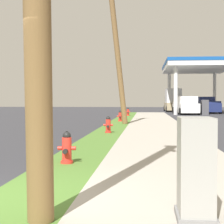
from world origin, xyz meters
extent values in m
cube|color=#4C752D|center=(0.70, 0.00, 0.06)|extent=(1.40, 80.00, 0.12)
cube|color=#A8A093|center=(3.00, 0.00, 0.06)|extent=(3.20, 80.00, 0.12)
cylinder|color=red|center=(0.62, 3.26, 0.15)|extent=(0.29, 0.29, 0.06)
cylinder|color=red|center=(0.62, 3.26, 0.42)|extent=(0.22, 0.22, 0.60)
sphere|color=black|center=(0.62, 3.26, 0.76)|extent=(0.19, 0.19, 0.19)
cylinder|color=black|center=(0.62, 3.26, 0.84)|extent=(0.06, 0.06, 0.05)
cylinder|color=red|center=(0.46, 3.26, 0.47)|extent=(0.10, 0.09, 0.09)
cylinder|color=red|center=(0.78, 3.26, 0.47)|extent=(0.10, 0.09, 0.09)
cylinder|color=black|center=(0.62, 3.09, 0.42)|extent=(0.11, 0.12, 0.11)
cylinder|color=red|center=(0.77, 11.47, 0.15)|extent=(0.29, 0.29, 0.06)
cylinder|color=red|center=(0.77, 11.47, 0.42)|extent=(0.22, 0.22, 0.60)
sphere|color=black|center=(0.77, 11.47, 0.76)|extent=(0.19, 0.19, 0.19)
cylinder|color=black|center=(0.77, 11.47, 0.84)|extent=(0.06, 0.06, 0.05)
cylinder|color=red|center=(0.61, 11.47, 0.47)|extent=(0.10, 0.09, 0.09)
cylinder|color=red|center=(0.93, 11.47, 0.47)|extent=(0.10, 0.09, 0.09)
cylinder|color=black|center=(0.77, 11.30, 0.42)|extent=(0.11, 0.12, 0.11)
cylinder|color=red|center=(0.69, 20.65, 0.15)|extent=(0.29, 0.29, 0.06)
cylinder|color=red|center=(0.69, 20.65, 0.42)|extent=(0.22, 0.22, 0.60)
sphere|color=black|center=(0.69, 20.65, 0.76)|extent=(0.19, 0.19, 0.19)
cylinder|color=black|center=(0.69, 20.65, 0.84)|extent=(0.06, 0.06, 0.05)
cylinder|color=red|center=(0.53, 20.65, 0.47)|extent=(0.10, 0.09, 0.09)
cylinder|color=red|center=(0.85, 20.65, 0.47)|extent=(0.10, 0.09, 0.09)
cylinder|color=black|center=(0.69, 20.48, 0.42)|extent=(0.11, 0.12, 0.11)
cylinder|color=red|center=(0.78, 30.05, 0.15)|extent=(0.29, 0.29, 0.06)
cylinder|color=red|center=(0.78, 30.05, 0.42)|extent=(0.22, 0.22, 0.60)
sphere|color=black|center=(0.78, 30.05, 0.76)|extent=(0.19, 0.19, 0.19)
cylinder|color=black|center=(0.78, 30.05, 0.84)|extent=(0.06, 0.06, 0.05)
cylinder|color=red|center=(0.62, 30.05, 0.47)|extent=(0.10, 0.09, 0.09)
cylinder|color=red|center=(0.94, 30.05, 0.47)|extent=(0.10, 0.09, 0.09)
cylinder|color=black|center=(0.78, 29.88, 0.42)|extent=(0.11, 0.12, 0.11)
cylinder|color=brown|center=(0.70, 17.45, 4.70)|extent=(1.40, 1.24, 9.17)
cube|color=slate|center=(3.05, -0.67, 0.16)|extent=(0.47, 0.66, 0.08)
cube|color=gray|center=(3.05, -0.67, 0.75)|extent=(0.41, 0.60, 1.25)
cylinder|color=silver|center=(5.60, 35.57, 2.59)|extent=(0.44, 0.44, 5.19)
cylinder|color=silver|center=(5.60, 47.08, 2.59)|extent=(0.44, 0.44, 5.19)
cylinder|color=silver|center=(11.67, 47.08, 2.59)|extent=(0.44, 0.44, 5.19)
cube|color=white|center=(8.64, 41.32, 5.44)|extent=(7.87, 13.31, 0.50)
cube|color=#144C9E|center=(8.64, 41.32, 5.87)|extent=(7.97, 13.41, 0.36)
cube|color=#47474C|center=(8.64, 35.57, 0.80)|extent=(0.70, 1.10, 1.60)
cube|color=#47474C|center=(8.64, 47.08, 0.80)|extent=(0.70, 1.10, 1.60)
cube|color=#BCBCC1|center=(10.03, 44.82, 0.59)|extent=(2.06, 4.59, 0.85)
cube|color=#BCBCC1|center=(10.04, 44.60, 1.29)|extent=(1.71, 2.11, 0.56)
cylinder|color=black|center=(9.08, 46.47, 0.30)|extent=(0.25, 0.61, 0.60)
cylinder|color=black|center=(10.80, 46.57, 0.30)|extent=(0.25, 0.61, 0.60)
cylinder|color=black|center=(9.26, 43.08, 0.30)|extent=(0.25, 0.61, 0.60)
cylinder|color=black|center=(10.98, 43.17, 0.30)|extent=(0.25, 0.61, 0.60)
cube|color=navy|center=(9.74, 40.87, 0.71)|extent=(2.42, 5.54, 1.00)
cube|color=navy|center=(9.67, 41.84, 1.59)|extent=(2.00, 2.19, 0.76)
cube|color=navy|center=(9.84, 39.69, 1.33)|extent=(2.10, 3.06, 0.24)
cylinder|color=black|center=(8.63, 42.94, 0.38)|extent=(0.28, 0.78, 0.76)
cylinder|color=black|center=(10.52, 43.09, 0.38)|extent=(0.28, 0.78, 0.76)
cylinder|color=black|center=(8.97, 38.66, 0.38)|extent=(0.28, 0.78, 0.76)
cylinder|color=black|center=(10.86, 38.81, 0.38)|extent=(0.28, 0.78, 0.76)
cube|color=white|center=(6.82, 37.33, 0.71)|extent=(2.50, 5.56, 1.00)
cube|color=white|center=(6.91, 36.36, 1.59)|extent=(2.02, 2.21, 0.76)
cube|color=white|center=(6.71, 38.51, 1.33)|extent=(2.14, 3.08, 0.24)
cylinder|color=black|center=(7.97, 35.28, 0.38)|extent=(0.29, 0.78, 0.76)
cylinder|color=black|center=(6.08, 35.10, 0.38)|extent=(0.29, 0.78, 0.76)
cylinder|color=black|center=(7.57, 39.56, 0.38)|extent=(0.29, 0.78, 0.76)
cylinder|color=black|center=(5.68, 39.38, 0.38)|extent=(0.29, 0.78, 0.76)
cube|color=tan|center=(6.14, 47.88, 0.71)|extent=(2.08, 6.42, 1.00)
cube|color=white|center=(6.15, 47.11, 2.16)|extent=(2.01, 3.99, 1.90)
cube|color=tan|center=(6.11, 49.93, 1.66)|extent=(1.87, 2.07, 0.90)
cylinder|color=black|center=(5.15, 50.52, 0.38)|extent=(0.23, 0.76, 0.76)
cylinder|color=black|center=(7.05, 50.54, 0.38)|extent=(0.23, 0.76, 0.76)
cylinder|color=black|center=(5.22, 45.22, 0.38)|extent=(0.23, 0.76, 0.76)
cylinder|color=black|center=(7.12, 45.24, 0.38)|extent=(0.23, 0.76, 0.76)
camera|label=1|loc=(2.44, -5.37, 1.58)|focal=61.19mm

